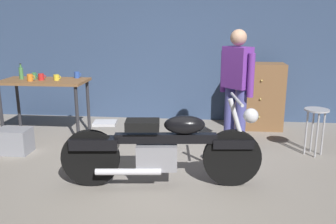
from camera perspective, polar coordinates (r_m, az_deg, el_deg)
The scene contains 14 objects.
ground_plane at distance 4.16m, azimuth -1.02°, elevation -11.11°, with size 12.00×12.00×0.00m, color gray.
back_wall at distance 6.55m, azimuth 1.90°, elevation 12.24°, with size 8.00×0.12×3.10m, color #384C70.
workbench at distance 5.86m, azimuth -18.93°, elevation 3.72°, with size 1.30×0.64×0.90m.
motorcycle at distance 3.94m, azimuth -0.82°, elevation -5.54°, with size 2.19×0.63×1.00m.
person_standing at distance 5.07m, azimuth 10.73°, elevation 4.27°, with size 0.43×0.43×1.67m.
shop_stool at distance 5.22m, azimuth 22.29°, elevation -1.08°, with size 0.32×0.32×0.64m.
wooden_dresser at distance 6.22m, azimuth 14.05°, elevation 2.42°, with size 0.80×0.47×1.10m.
storage_bin at distance 5.43m, azimuth -23.10°, elevation -4.21°, with size 0.44×0.32×0.34m, color gray.
mug_orange_travel at distance 5.80m, azimuth -20.92°, elevation 5.11°, with size 0.12×0.08×0.10m.
mug_green_speckled at distance 5.97m, azimuth -20.32°, elevation 5.37°, with size 0.10×0.07×0.10m.
mug_yellow_tall at distance 5.74m, azimuth -17.17°, elevation 5.23°, with size 0.12×0.08×0.09m.
mug_blue_enamel at distance 5.88m, azimuth -14.18°, elevation 5.69°, with size 0.12×0.08×0.10m.
mug_red_diner at distance 5.82m, azimuth -19.36°, elevation 5.25°, with size 0.12×0.08×0.10m.
bottle at distance 6.03m, azimuth -22.15°, elevation 5.74°, with size 0.06×0.06×0.24m.
Camera 1 is at (0.46, -3.73, 1.79)m, focal length 38.66 mm.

